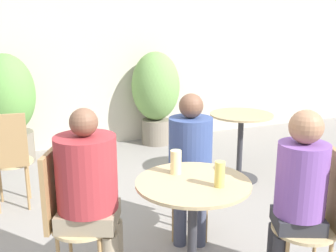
# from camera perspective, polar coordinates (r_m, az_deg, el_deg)

# --- Properties ---
(storefront_wall) EXTENTS (10.00, 0.06, 3.00)m
(storefront_wall) POSITION_cam_1_polar(r_m,az_deg,el_deg) (5.48, -12.84, 12.45)
(storefront_wall) COLOR beige
(storefront_wall) RESTS_ON ground_plane
(cafe_table_near) EXTENTS (0.70, 0.70, 0.74)m
(cafe_table_near) POSITION_cam_1_polar(r_m,az_deg,el_deg) (2.47, 3.59, -12.25)
(cafe_table_near) COLOR #2D2D33
(cafe_table_near) RESTS_ON ground_plane
(cafe_table_far) EXTENTS (0.67, 0.67, 0.74)m
(cafe_table_far) POSITION_cam_1_polar(r_m,az_deg,el_deg) (4.30, 10.49, -0.97)
(cafe_table_far) COLOR #2D2D33
(cafe_table_far) RESTS_ON ground_plane
(bistro_chair_0) EXTENTS (0.44, 0.42, 0.92)m
(bistro_chair_0) POSITION_cam_1_polar(r_m,az_deg,el_deg) (2.62, 21.30, -11.64)
(bistro_chair_0) COLOR tan
(bistro_chair_0) RESTS_ON ground_plane
(bistro_chair_1) EXTENTS (0.42, 0.44, 0.92)m
(bistro_chair_1) POSITION_cam_1_polar(r_m,az_deg,el_deg) (3.19, 3.17, -5.93)
(bistro_chair_1) COLOR tan
(bistro_chair_1) RESTS_ON ground_plane
(bistro_chair_2) EXTENTS (0.44, 0.42, 0.92)m
(bistro_chair_2) POSITION_cam_1_polar(r_m,az_deg,el_deg) (2.57, -14.48, -11.60)
(bistro_chair_2) COLOR tan
(bistro_chair_2) RESTS_ON ground_plane
(bistro_chair_4) EXTENTS (0.39, 0.40, 0.92)m
(bistro_chair_4) POSITION_cam_1_polar(r_m,az_deg,el_deg) (3.77, -22.04, -3.76)
(bistro_chair_4) COLOR tan
(bistro_chair_4) RESTS_ON ground_plane
(seated_person_0) EXTENTS (0.37, 0.35, 1.18)m
(seated_person_0) POSITION_cam_1_polar(r_m,az_deg,el_deg) (2.51, 18.43, -8.39)
(seated_person_0) COLOR #2D2D33
(seated_person_0) RESTS_ON ground_plane
(seated_person_1) EXTENTS (0.39, 0.40, 1.16)m
(seated_person_1) POSITION_cam_1_polar(r_m,az_deg,el_deg) (3.00, 3.27, -4.27)
(seated_person_1) COLOR #42475B
(seated_person_1) RESTS_ON ground_plane
(seated_person_2) EXTENTS (0.45, 0.43, 1.19)m
(seated_person_2) POSITION_cam_1_polar(r_m,az_deg,el_deg) (2.47, -11.29, -8.60)
(seated_person_2) COLOR gray
(seated_person_2) RESTS_ON ground_plane
(beer_glass_0) EXTENTS (0.06, 0.06, 0.15)m
(beer_glass_0) POSITION_cam_1_polar(r_m,az_deg,el_deg) (2.31, 7.52, -6.95)
(beer_glass_0) COLOR #DBC65B
(beer_glass_0) RESTS_ON cafe_table_near
(beer_glass_1) EXTENTS (0.07, 0.07, 0.15)m
(beer_glass_1) POSITION_cam_1_polar(r_m,az_deg,el_deg) (2.48, 1.15, -5.25)
(beer_glass_1) COLOR beige
(beer_glass_1) RESTS_ON cafe_table_near
(potted_plant_0) EXTENTS (0.65, 0.65, 1.34)m
(potted_plant_0) POSITION_cam_1_polar(r_m,az_deg,el_deg) (5.09, -22.16, 2.82)
(potted_plant_0) COLOR slate
(potted_plant_0) RESTS_ON ground_plane
(potted_plant_1) EXTENTS (0.67, 0.67, 1.31)m
(potted_plant_1) POSITION_cam_1_polar(r_m,az_deg,el_deg) (5.52, -1.79, 5.03)
(potted_plant_1) COLOR slate
(potted_plant_1) RESTS_ON ground_plane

